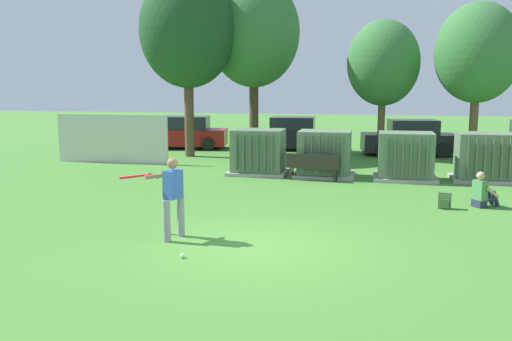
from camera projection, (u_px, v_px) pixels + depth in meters
ground_plane at (256, 247)px, 11.29m from camera, size 96.00×96.00×0.00m
fence_panel at (112, 139)px, 22.95m from camera, size 4.80×0.12×2.00m
transformer_west at (258, 152)px, 20.16m from camera, size 2.10×1.70×1.62m
transformer_mid_west at (324, 154)px, 19.62m from camera, size 2.10×1.70×1.62m
transformer_mid_east at (405, 157)px, 18.95m from camera, size 2.10×1.70×1.62m
transformer_east at (484, 158)px, 18.73m from camera, size 2.10×1.70×1.62m
park_bench at (313, 165)px, 18.81m from camera, size 1.84×0.64×0.92m
batter at (171, 194)px, 11.74m from camera, size 1.59×0.80×1.74m
sports_ball at (182, 256)px, 10.56m from camera, size 0.09×0.09×0.09m
seated_spectator at (483, 193)px, 14.87m from camera, size 0.78×0.68×0.96m
backpack at (445, 201)px, 14.68m from camera, size 0.35×0.31×0.44m
tree_left at (188, 31)px, 24.27m from camera, size 4.20×4.20×8.03m
tree_center_left at (254, 33)px, 25.64m from camera, size 4.22×4.22×8.07m
tree_center_right at (383, 63)px, 24.30m from camera, size 3.14×3.14×6.00m
tree_right at (478, 53)px, 22.44m from camera, size 3.40×3.40×6.49m
parked_car_leftmost at (185, 133)px, 28.01m from camera, size 4.40×2.36×1.62m
parked_car_left_of_center at (291, 135)px, 27.42m from camera, size 4.26×2.04×1.62m
parked_car_right_of_center at (410, 139)px, 25.43m from camera, size 4.40×2.35×1.62m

